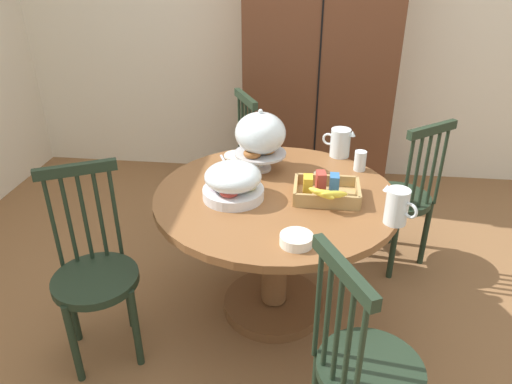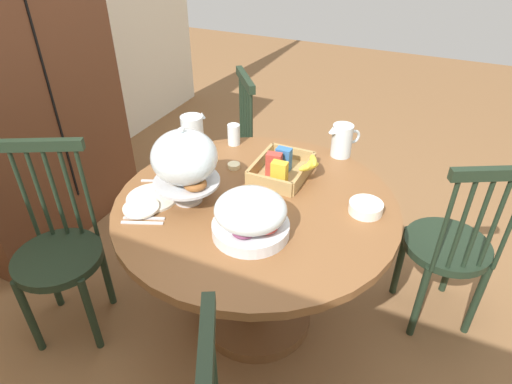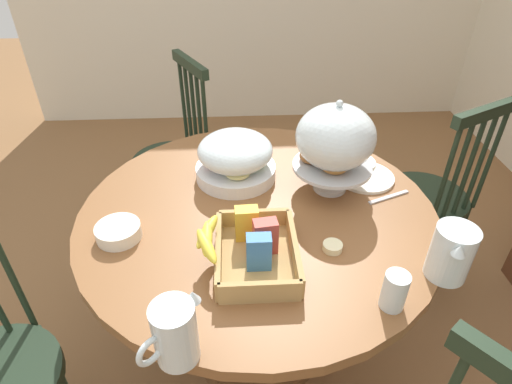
% 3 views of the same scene
% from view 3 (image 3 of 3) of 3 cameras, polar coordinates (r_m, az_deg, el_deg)
% --- Properties ---
extents(ground_plane, '(10.00, 10.00, 0.00)m').
position_cam_3_polar(ground_plane, '(1.94, 3.08, -21.56)').
color(ground_plane, brown).
extents(dining_table, '(1.22, 1.22, 0.74)m').
position_cam_3_polar(dining_table, '(1.59, 0.20, -8.28)').
color(dining_table, brown).
rests_on(dining_table, ground_plane).
extents(windsor_chair_facing_door, '(0.45, 0.45, 0.97)m').
position_cam_3_polar(windsor_chair_facing_door, '(2.13, 22.14, -1.02)').
color(windsor_chair_facing_door, '#1E2D1E').
rests_on(windsor_chair_facing_door, ground_plane).
extents(windsor_chair_far_side, '(0.45, 0.45, 0.97)m').
position_cam_3_polar(windsor_chair_far_side, '(2.31, -10.90, 4.20)').
color(windsor_chair_far_side, '#1E2D1E').
rests_on(windsor_chair_far_side, ground_plane).
extents(pastry_stand_with_dome, '(0.28, 0.28, 0.34)m').
position_cam_3_polar(pastry_stand_with_dome, '(1.47, 10.58, 6.85)').
color(pastry_stand_with_dome, silver).
rests_on(pastry_stand_with_dome, dining_table).
extents(fruit_platter_covered, '(0.30, 0.30, 0.18)m').
position_cam_3_polar(fruit_platter_covered, '(1.57, -2.79, 4.64)').
color(fruit_platter_covered, silver).
rests_on(fruit_platter_covered, dining_table).
extents(orange_juice_pitcher, '(0.15, 0.14, 0.17)m').
position_cam_3_polar(orange_juice_pitcher, '(1.02, -10.82, -18.42)').
color(orange_juice_pitcher, silver).
rests_on(orange_juice_pitcher, dining_table).
extents(milk_pitcher, '(0.19, 0.11, 0.17)m').
position_cam_3_polar(milk_pitcher, '(1.29, 24.70, -7.64)').
color(milk_pitcher, silver).
rests_on(milk_pitcher, dining_table).
extents(cereal_basket, '(0.32, 0.30, 0.12)m').
position_cam_3_polar(cereal_basket, '(1.24, -0.67, -7.51)').
color(cereal_basket, tan).
rests_on(cereal_basket, dining_table).
extents(china_plate_large, '(0.22, 0.22, 0.01)m').
position_cam_3_polar(china_plate_large, '(1.65, 14.39, 2.01)').
color(china_plate_large, white).
rests_on(china_plate_large, dining_table).
extents(china_plate_small, '(0.15, 0.15, 0.01)m').
position_cam_3_polar(china_plate_small, '(1.72, 13.35, 3.96)').
color(china_plate_small, white).
rests_on(china_plate_small, china_plate_large).
extents(cereal_bowl, '(0.14, 0.14, 0.04)m').
position_cam_3_polar(cereal_bowl, '(1.39, -18.03, -5.10)').
color(cereal_bowl, white).
rests_on(cereal_bowl, dining_table).
extents(drinking_glass, '(0.06, 0.06, 0.11)m').
position_cam_3_polar(drinking_glass, '(1.17, 18.14, -12.54)').
color(drinking_glass, silver).
rests_on(drinking_glass, dining_table).
extents(butter_dish, '(0.06, 0.06, 0.02)m').
position_cam_3_polar(butter_dish, '(1.31, 10.26, -7.26)').
color(butter_dish, beige).
rests_on(butter_dish, dining_table).
extents(table_knife, '(0.08, 0.16, 0.01)m').
position_cam_3_polar(table_knife, '(1.75, 11.63, 4.24)').
color(table_knife, silver).
rests_on(table_knife, dining_table).
extents(dinner_fork, '(0.08, 0.16, 0.01)m').
position_cam_3_polar(dinner_fork, '(1.77, 11.08, 4.70)').
color(dinner_fork, silver).
rests_on(dinner_fork, dining_table).
extents(soup_spoon, '(0.08, 0.16, 0.01)m').
position_cam_3_polar(soup_spoon, '(1.57, 17.42, -0.65)').
color(soup_spoon, silver).
rests_on(soup_spoon, dining_table).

